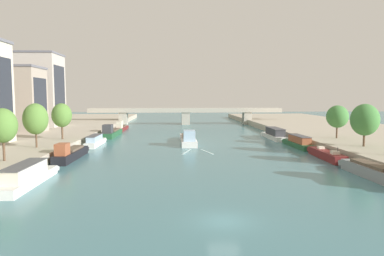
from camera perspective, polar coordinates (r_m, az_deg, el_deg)
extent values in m
plane|color=#42757F|center=(28.53, 5.29, -14.97)|extent=(400.00, 400.00, 0.00)
cube|color=#B2A893|center=(89.59, -26.56, -1.14)|extent=(36.00, 170.00, 1.69)
cube|color=#B2A893|center=(92.96, 25.28, -0.89)|extent=(36.00, 170.00, 1.69)
cube|color=silver|center=(74.42, -0.66, -2.02)|extent=(3.13, 16.28, 1.06)
cube|color=silver|center=(82.82, -0.92, -1.22)|extent=(2.89, 1.24, 0.89)
cube|color=silver|center=(74.35, -0.66, -1.59)|extent=(3.19, 16.28, 0.06)
cube|color=#9EBCD6|center=(68.74, -0.46, -1.25)|extent=(2.30, 3.27, 2.07)
cube|color=black|center=(70.33, -0.53, -0.85)|extent=(1.82, 0.04, 0.58)
cube|color=brown|center=(75.94, -0.72, -1.29)|extent=(2.42, 8.47, 0.36)
cylinder|color=#232328|center=(69.46, -0.11, -1.59)|extent=(0.07, 0.07, 1.10)
cube|color=silver|center=(62.40, 2.42, -3.89)|extent=(2.03, 5.86, 0.03)
cube|color=silver|center=(62.15, -0.89, -3.92)|extent=(1.97, 5.87, 0.03)
cube|color=silver|center=(43.28, -25.35, -7.82)|extent=(2.59, 12.18, 0.94)
cube|color=silver|center=(49.12, -22.43, -6.10)|extent=(2.40, 1.22, 0.83)
cube|color=silver|center=(43.17, -25.37, -7.17)|extent=(2.64, 12.18, 0.06)
cube|color=beige|center=(42.48, -25.73, -6.37)|extent=(2.11, 7.80, 1.40)
cube|color=#4C4C51|center=(42.34, -25.77, -5.39)|extent=(2.26, 8.03, 0.08)
cylinder|color=#232328|center=(39.64, -26.96, -7.45)|extent=(0.07, 0.07, 1.10)
cube|color=black|center=(58.22, -19.20, -4.22)|extent=(2.35, 11.77, 1.25)
cube|color=black|center=(64.09, -17.55, -3.22)|extent=(2.06, 1.29, 0.99)
cube|color=black|center=(58.12, -19.21, -3.58)|extent=(2.39, 11.77, 0.06)
cube|color=#9E5133|center=(54.25, -20.50, -3.29)|extent=(1.65, 2.37, 1.70)
cube|color=black|center=(55.32, -20.11, -2.85)|extent=(1.29, 0.05, 0.48)
cube|color=brown|center=(59.20, -18.88, -3.21)|extent=(1.78, 6.13, 0.36)
cylinder|color=#232328|center=(54.63, -20.01, -3.54)|extent=(0.07, 0.07, 1.10)
cube|color=silver|center=(73.03, -15.57, -2.41)|extent=(2.24, 10.55, 0.90)
cube|color=silver|center=(78.44, -14.62, -1.81)|extent=(2.01, 1.23, 0.81)
cube|color=silver|center=(72.97, -15.58, -2.03)|extent=(2.28, 10.55, 0.06)
cube|color=#9EBCD6|center=(72.39, -15.69, -1.63)|extent=(1.81, 6.76, 1.11)
cube|color=#4C4C51|center=(72.32, -15.70, -1.16)|extent=(1.94, 6.96, 0.08)
cylinder|color=#232328|center=(69.78, -15.94, -1.88)|extent=(0.07, 0.07, 1.10)
cube|color=#235633|center=(89.30, -13.00, -0.91)|extent=(2.94, 14.50, 1.19)
cube|color=#235633|center=(96.70, -12.15, -0.37)|extent=(2.63, 1.28, 0.96)
cube|color=#235633|center=(89.24, -13.00, -0.52)|extent=(3.00, 14.50, 0.06)
cube|color=#38383D|center=(84.34, -13.65, -0.14)|extent=(2.10, 2.92, 2.03)
cube|color=black|center=(85.73, -13.46, 0.15)|extent=(1.65, 0.05, 0.57)
cube|color=brown|center=(90.63, -12.83, -0.29)|extent=(2.24, 7.55, 0.36)
cylinder|color=#232328|center=(84.87, -13.29, -0.41)|extent=(0.07, 0.07, 1.10)
cube|color=maroon|center=(104.23, -11.42, -0.11)|extent=(2.22, 12.00, 0.91)
cube|color=maroon|center=(110.45, -10.89, 0.24)|extent=(1.97, 1.23, 0.82)
cube|color=maroon|center=(104.18, -11.42, 0.16)|extent=(2.26, 12.00, 0.06)
cube|color=beige|center=(100.11, -11.81, 0.50)|extent=(1.57, 2.42, 1.84)
cube|color=black|center=(101.27, -11.70, 0.71)|extent=(1.23, 0.05, 0.52)
cube|color=brown|center=(105.34, -11.32, 0.33)|extent=(1.69, 6.25, 0.36)
cylinder|color=#232328|center=(100.55, -11.59, 0.31)|extent=(0.07, 0.07, 1.10)
cube|color=gray|center=(46.93, 28.19, -6.72)|extent=(2.62, 13.26, 1.30)
cube|color=gray|center=(52.78, 24.14, -5.15)|extent=(2.20, 1.32, 1.02)
cube|color=gray|center=(46.81, 28.23, -5.91)|extent=(2.67, 13.26, 0.06)
cube|color=brown|center=(47.87, 27.39, -5.38)|extent=(1.96, 6.91, 0.36)
cube|color=maroon|center=(59.15, 21.19, -4.17)|extent=(2.34, 10.91, 1.19)
cube|color=maroon|center=(64.45, 19.26, -3.26)|extent=(1.92, 1.31, 0.96)
cube|color=maroon|center=(59.06, 21.21, -3.57)|extent=(2.38, 10.91, 0.06)
cube|color=beige|center=(61.22, 20.37, -3.03)|extent=(1.02, 0.93, 0.40)
cube|color=beige|center=(56.25, 22.38, -3.75)|extent=(1.13, 1.14, 0.48)
cylinder|color=#232328|center=(56.13, 22.76, -3.46)|extent=(0.07, 0.07, 1.10)
cube|color=#235633|center=(70.98, 17.00, -2.66)|extent=(2.48, 11.36, 0.90)
cube|color=#235633|center=(76.55, 15.37, -1.99)|extent=(2.10, 1.26, 0.81)
cube|color=#235633|center=(70.92, 17.01, -2.27)|extent=(2.53, 11.36, 0.06)
cube|color=#9E5133|center=(70.32, 17.19, -1.77)|extent=(1.98, 7.28, 1.32)
cube|color=#4C4C51|center=(70.24, 17.21, -1.21)|extent=(2.12, 7.50, 0.08)
cylinder|color=#232328|center=(67.86, 18.32, -2.14)|extent=(0.07, 0.07, 1.10)
cube|color=silver|center=(83.84, 13.31, -1.40)|extent=(2.85, 12.97, 0.90)
cube|color=silver|center=(90.36, 12.09, -0.86)|extent=(2.64, 1.21, 0.81)
cube|color=silver|center=(83.79, 13.32, -1.08)|extent=(2.90, 12.97, 0.06)
cube|color=#38383D|center=(83.09, 13.46, -0.57)|extent=(2.32, 8.31, 1.56)
cube|color=#4C4C51|center=(83.02, 13.47, -0.01)|extent=(2.49, 8.56, 0.08)
cylinder|color=#232328|center=(80.16, 14.40, -0.96)|extent=(0.07, 0.07, 1.10)
cylinder|color=brown|center=(50.10, -28.46, -2.89)|extent=(0.30, 0.30, 3.31)
ellipsoid|color=#568438|center=(49.82, -28.60, 0.37)|extent=(3.52, 3.52, 4.36)
cylinder|color=brown|center=(61.05, -24.16, -1.43)|extent=(0.29, 0.29, 3.22)
ellipsoid|color=#568438|center=(60.80, -24.26, 1.37)|extent=(3.88, 3.88, 4.98)
cylinder|color=brown|center=(71.18, -20.49, -0.38)|extent=(0.35, 0.35, 3.34)
ellipsoid|color=#568438|center=(70.97, -20.57, 1.97)|extent=(3.74, 3.74, 4.58)
cylinder|color=brown|center=(63.45, 26.36, -1.40)|extent=(0.35, 0.35, 2.96)
ellipsoid|color=#427F3D|center=(63.21, 26.46, 1.22)|extent=(4.49, 4.49, 5.18)
cylinder|color=brown|center=(74.00, 22.65, -0.37)|extent=(0.33, 0.33, 3.05)
ellipsoid|color=#427F3D|center=(73.81, 22.72, 1.74)|extent=(4.19, 4.19, 4.39)
cube|color=#232833|center=(67.75, -28.67, 5.80)|extent=(0.04, 7.29, 10.51)
cube|color=#A89989|center=(89.33, -27.30, 4.03)|extent=(12.45, 9.37, 14.56)
cube|color=slate|center=(89.58, -27.50, 8.85)|extent=(12.83, 9.65, 0.50)
cube|color=#232833|center=(86.93, -23.56, 4.64)|extent=(0.04, 7.50, 8.73)
cube|color=#BCB2A8|center=(104.64, -23.59, 5.60)|extent=(10.48, 10.79, 19.49)
cube|color=slate|center=(105.27, -23.79, 11.05)|extent=(10.80, 11.12, 0.50)
cube|color=#232833|center=(102.92, -20.86, 6.25)|extent=(0.04, 8.63, 11.69)
cube|color=#ADA899|center=(123.07, -1.04, 2.72)|extent=(67.84, 4.40, 0.60)
cube|color=#ADA899|center=(121.05, -1.01, 3.04)|extent=(67.84, 0.30, 0.90)
cube|color=#ADA899|center=(125.04, -1.07, 3.11)|extent=(67.84, 0.30, 0.90)
cube|color=#ADA899|center=(124.46, -11.18, 1.52)|extent=(2.80, 3.60, 4.32)
cube|color=#ADA899|center=(123.20, -1.03, 1.58)|extent=(2.80, 3.60, 4.32)
cube|color=#ADA899|center=(125.81, 9.00, 1.59)|extent=(2.80, 3.60, 4.32)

